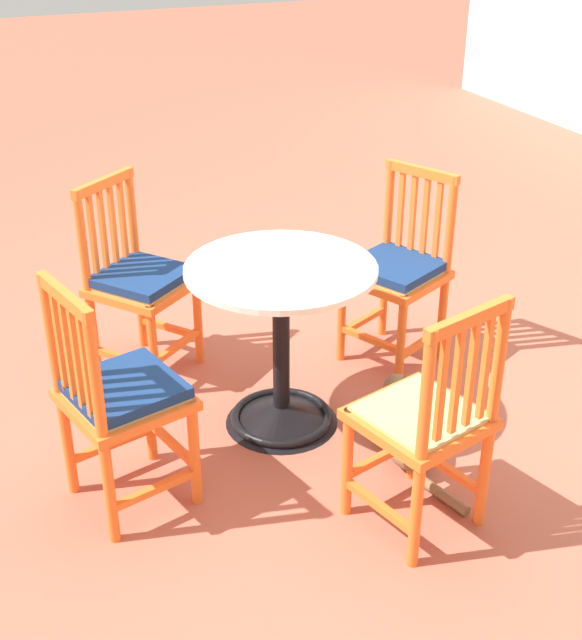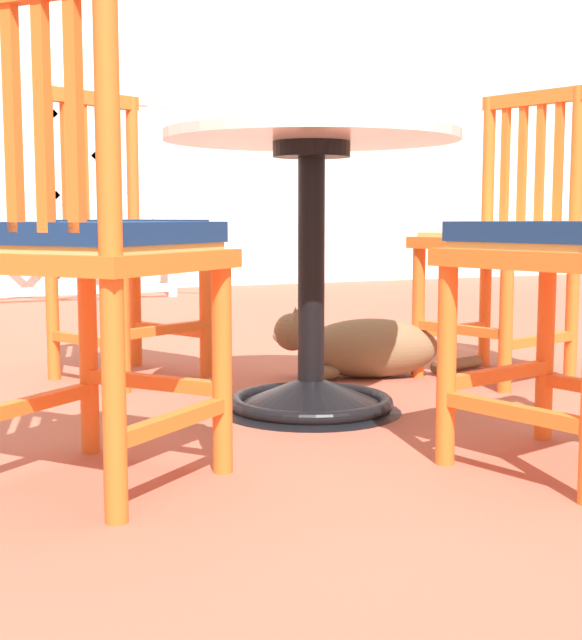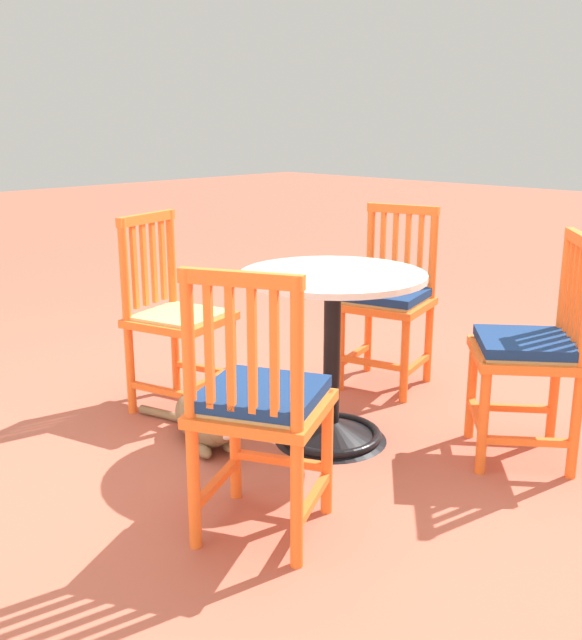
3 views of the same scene
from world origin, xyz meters
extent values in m
plane|color=#AD5642|center=(0.00, 0.00, 0.00)|extent=(24.00, 24.00, 0.00)
cone|color=black|center=(0.07, -0.09, 0.05)|extent=(0.48, 0.48, 0.10)
torus|color=black|center=(0.07, -0.09, 0.03)|extent=(0.44, 0.44, 0.04)
cylinder|color=black|center=(0.07, -0.09, 0.37)|extent=(0.07, 0.07, 0.66)
cylinder|color=black|center=(0.07, -0.09, 0.68)|extent=(0.20, 0.20, 0.04)
cylinder|color=silver|center=(0.07, -0.09, 0.72)|extent=(0.76, 0.76, 0.02)
cylinder|color=orange|center=(-0.01, 0.52, 0.23)|extent=(0.04, 0.04, 0.45)
cylinder|color=orange|center=(-0.31, 0.37, 0.23)|extent=(0.04, 0.04, 0.45)
cylinder|color=orange|center=(-0.15, 0.83, 0.46)|extent=(0.04, 0.04, 0.91)
cylinder|color=orange|center=(-0.46, 0.68, 0.46)|extent=(0.04, 0.04, 0.91)
cube|color=orange|center=(-0.08, 0.68, 0.14)|extent=(0.17, 0.32, 0.03)
cube|color=orange|center=(-0.39, 0.53, 0.14)|extent=(0.17, 0.32, 0.03)
cube|color=orange|center=(-0.16, 0.45, 0.17)|extent=(0.32, 0.17, 0.03)
cube|color=orange|center=(-0.23, 0.60, 0.43)|extent=(0.53, 0.53, 0.04)
cube|color=tan|center=(-0.23, 0.60, 0.45)|extent=(0.47, 0.47, 0.02)
cube|color=orange|center=(-0.22, 0.80, 0.68)|extent=(0.03, 0.03, 0.39)
cube|color=orange|center=(-0.28, 0.77, 0.68)|extent=(0.03, 0.03, 0.39)
cube|color=orange|center=(-0.34, 0.74, 0.68)|extent=(0.03, 0.03, 0.39)
cube|color=orange|center=(-0.40, 0.71, 0.68)|extent=(0.03, 0.03, 0.39)
cube|color=orange|center=(-0.31, 0.75, 0.89)|extent=(0.36, 0.20, 0.04)
cube|color=navy|center=(-0.23, 0.60, 0.48)|extent=(0.48, 0.48, 0.04)
cylinder|color=orange|center=(-0.55, -0.26, 0.23)|extent=(0.04, 0.04, 0.45)
cylinder|color=orange|center=(-0.34, -0.53, 0.23)|extent=(0.04, 0.04, 0.45)
cylinder|color=orange|center=(-0.81, -0.47, 0.46)|extent=(0.04, 0.04, 0.91)
cylinder|color=orange|center=(-0.60, -0.74, 0.46)|extent=(0.04, 0.04, 0.91)
cube|color=orange|center=(-0.68, -0.37, 0.14)|extent=(0.29, 0.23, 0.03)
cube|color=orange|center=(-0.47, -0.63, 0.14)|extent=(0.29, 0.23, 0.03)
cube|color=orange|center=(-0.44, -0.39, 0.17)|extent=(0.23, 0.29, 0.03)
cube|color=orange|center=(-0.57, -0.50, 0.43)|extent=(0.56, 0.56, 0.04)
cube|color=tan|center=(-0.57, -0.50, 0.45)|extent=(0.49, 0.49, 0.02)
cube|color=orange|center=(-0.73, -0.58, 0.68)|extent=(0.03, 0.03, 0.39)
cube|color=orange|center=(-0.69, -0.63, 0.68)|extent=(0.03, 0.03, 0.39)
cube|color=orange|center=(-0.65, -0.68, 0.68)|extent=(0.03, 0.03, 0.39)
cube|color=orange|center=(-0.71, -0.60, 0.89)|extent=(0.26, 0.32, 0.04)
cube|color=navy|center=(-0.57, -0.50, 0.48)|extent=(0.51, 0.51, 0.04)
cylinder|color=orange|center=(0.11, -0.66, 0.23)|extent=(0.04, 0.04, 0.45)
cylinder|color=orange|center=(0.44, -0.58, 0.23)|extent=(0.04, 0.04, 0.45)
cylinder|color=orange|center=(0.19, -0.99, 0.46)|extent=(0.04, 0.04, 0.91)
cylinder|color=orange|center=(0.52, -0.91, 0.46)|extent=(0.04, 0.04, 0.91)
cube|color=orange|center=(0.15, -0.83, 0.14)|extent=(0.11, 0.34, 0.03)
cube|color=orange|center=(0.48, -0.74, 0.14)|extent=(0.11, 0.34, 0.03)
cube|color=orange|center=(0.27, -0.62, 0.17)|extent=(0.34, 0.11, 0.03)
cube|color=orange|center=(0.31, -0.78, 0.43)|extent=(0.49, 0.49, 0.04)
cube|color=tan|center=(0.31, -0.78, 0.45)|extent=(0.43, 0.43, 0.02)
cube|color=orange|center=(0.26, -0.97, 0.68)|extent=(0.03, 0.03, 0.39)
cube|color=orange|center=(0.32, -0.96, 0.68)|extent=(0.03, 0.03, 0.39)
cube|color=orange|center=(0.39, -0.94, 0.68)|extent=(0.03, 0.03, 0.39)
cube|color=orange|center=(0.46, -0.92, 0.68)|extent=(0.03, 0.03, 0.39)
cube|color=orange|center=(0.36, -0.95, 0.89)|extent=(0.38, 0.13, 0.04)
cube|color=navy|center=(0.31, -0.78, 0.48)|extent=(0.44, 0.44, 0.04)
cylinder|color=orange|center=(0.70, -0.09, 0.23)|extent=(0.04, 0.04, 0.45)
cylinder|color=orange|center=(0.61, 0.24, 0.23)|extent=(0.04, 0.04, 0.45)
cylinder|color=orange|center=(1.03, 0.00, 0.46)|extent=(0.04, 0.04, 0.91)
cylinder|color=orange|center=(0.94, 0.33, 0.46)|extent=(0.04, 0.04, 0.91)
cube|color=orange|center=(0.87, -0.05, 0.14)|extent=(0.34, 0.12, 0.03)
cube|color=orange|center=(0.78, 0.28, 0.14)|extent=(0.34, 0.12, 0.03)
cube|color=orange|center=(0.66, 0.07, 0.17)|extent=(0.12, 0.34, 0.03)
cube|color=orange|center=(0.82, 0.12, 0.43)|extent=(0.49, 0.49, 0.04)
cube|color=tan|center=(0.82, 0.12, 0.45)|extent=(0.43, 0.43, 0.02)
cube|color=orange|center=(1.01, 0.06, 0.68)|extent=(0.03, 0.03, 0.39)
cube|color=orange|center=(0.99, 0.13, 0.68)|extent=(0.03, 0.03, 0.39)
cube|color=orange|center=(0.98, 0.20, 0.68)|extent=(0.03, 0.03, 0.39)
cube|color=orange|center=(0.96, 0.26, 0.68)|extent=(0.03, 0.03, 0.39)
cube|color=orange|center=(0.99, 0.16, 0.89)|extent=(0.13, 0.37, 0.04)
ellipsoid|color=brown|center=(0.47, 0.29, 0.10)|extent=(0.48, 0.34, 0.19)
ellipsoid|color=silver|center=(0.37, 0.32, 0.08)|extent=(0.22, 0.20, 0.14)
sphere|color=brown|center=(0.23, 0.37, 0.15)|extent=(0.12, 0.12, 0.12)
ellipsoid|color=silver|center=(0.19, 0.39, 0.14)|extent=(0.06, 0.06, 0.04)
cone|color=brown|center=(0.23, 0.34, 0.20)|extent=(0.04, 0.04, 0.04)
cone|color=brown|center=(0.26, 0.40, 0.20)|extent=(0.04, 0.04, 0.04)
ellipsoid|color=brown|center=(0.29, 0.29, 0.03)|extent=(0.13, 0.09, 0.05)
ellipsoid|color=brown|center=(0.33, 0.40, 0.03)|extent=(0.13, 0.09, 0.05)
cylinder|color=brown|center=(0.79, 0.28, 0.02)|extent=(0.22, 0.10, 0.04)
camera|label=1|loc=(2.90, -1.23, 2.10)|focal=48.16mm
camera|label=2|loc=(-0.95, -2.20, 0.51)|focal=50.58mm
camera|label=3|loc=(-1.82, 2.11, 1.32)|focal=41.20mm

